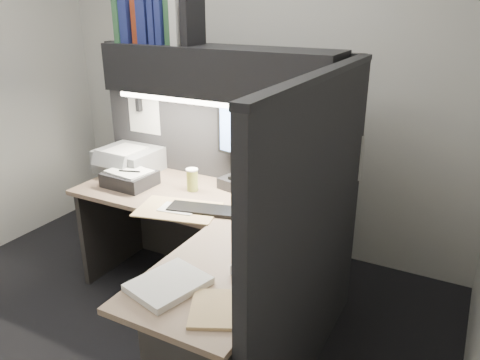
# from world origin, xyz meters

# --- Properties ---
(floor) EXTENTS (3.50, 3.50, 0.00)m
(floor) POSITION_xyz_m (0.00, 0.00, 0.00)
(floor) COLOR black
(floor) RESTS_ON ground
(wall_back) EXTENTS (3.50, 0.04, 2.70)m
(wall_back) POSITION_xyz_m (0.00, 1.50, 1.35)
(wall_back) COLOR beige
(wall_back) RESTS_ON floor
(partition_back) EXTENTS (1.90, 0.06, 1.60)m
(partition_back) POSITION_xyz_m (0.03, 0.93, 0.80)
(partition_back) COLOR black
(partition_back) RESTS_ON floor
(partition_right) EXTENTS (0.06, 1.50, 1.60)m
(partition_right) POSITION_xyz_m (0.98, 0.18, 0.80)
(partition_right) COLOR black
(partition_right) RESTS_ON floor
(desk) EXTENTS (1.70, 1.53, 0.73)m
(desk) POSITION_xyz_m (0.43, -0.00, 0.44)
(desk) COLOR #7E6250
(desk) RESTS_ON floor
(overhead_shelf) EXTENTS (1.55, 0.34, 0.30)m
(overhead_shelf) POSITION_xyz_m (0.12, 0.75, 1.50)
(overhead_shelf) COLOR black
(overhead_shelf) RESTS_ON partition_back
(task_light_tube) EXTENTS (1.32, 0.04, 0.04)m
(task_light_tube) POSITION_xyz_m (0.12, 0.61, 1.33)
(task_light_tube) COLOR white
(task_light_tube) RESTS_ON overhead_shelf
(monitor) EXTENTS (0.52, 0.31, 0.57)m
(monitor) POSITION_xyz_m (0.33, 0.79, 0.96)
(monitor) COLOR black
(monitor) RESTS_ON desk
(keyboard) EXTENTS (0.46, 0.25, 0.02)m
(keyboard) POSITION_xyz_m (0.23, 0.38, 0.74)
(keyboard) COLOR black
(keyboard) RESTS_ON desk
(mousepad) EXTENTS (0.24, 0.22, 0.00)m
(mousepad) POSITION_xyz_m (0.57, 0.54, 0.73)
(mousepad) COLOR navy
(mousepad) RESTS_ON desk
(mouse) EXTENTS (0.09, 0.11, 0.03)m
(mouse) POSITION_xyz_m (0.58, 0.52, 0.75)
(mouse) COLOR black
(mouse) RESTS_ON mousepad
(telephone) EXTENTS (0.30, 0.31, 0.09)m
(telephone) POSITION_xyz_m (0.61, 0.68, 0.78)
(telephone) COLOR #BCAF90
(telephone) RESTS_ON desk
(coffee_cup) EXTENTS (0.09, 0.09, 0.14)m
(coffee_cup) POSITION_xyz_m (-0.01, 0.62, 0.80)
(coffee_cup) COLOR #CAC750
(coffee_cup) RESTS_ON desk
(printer) EXTENTS (0.43, 0.36, 0.17)m
(printer) POSITION_xyz_m (-0.63, 0.72, 0.81)
(printer) COLOR gray
(printer) RESTS_ON desk
(notebook_stack) EXTENTS (0.33, 0.27, 0.09)m
(notebook_stack) POSITION_xyz_m (-0.43, 0.50, 0.78)
(notebook_stack) COLOR black
(notebook_stack) RESTS_ON desk
(open_folder) EXTENTS (0.54, 0.42, 0.01)m
(open_folder) POSITION_xyz_m (0.09, 0.32, 0.73)
(open_folder) COLOR tan
(open_folder) RESTS_ON desk
(paper_stack_a) EXTENTS (0.28, 0.25, 0.05)m
(paper_stack_a) POSITION_xyz_m (0.82, -0.03, 0.75)
(paper_stack_a) COLOR white
(paper_stack_a) RESTS_ON desk
(paper_stack_b) EXTENTS (0.33, 0.37, 0.03)m
(paper_stack_b) POSITION_xyz_m (0.52, -0.37, 0.75)
(paper_stack_b) COLOR white
(paper_stack_b) RESTS_ON desk
(manila_stack) EXTENTS (0.29, 0.32, 0.01)m
(manila_stack) POSITION_xyz_m (0.78, -0.41, 0.74)
(manila_stack) COLOR tan
(manila_stack) RESTS_ON desk
(binder_row) EXTENTS (0.56, 0.26, 0.31)m
(binder_row) POSITION_xyz_m (-0.30, 0.75, 1.79)
(binder_row) COLOR #2A5433
(binder_row) RESTS_ON overhead_shelf
(pinned_papers) EXTENTS (1.76, 1.31, 0.51)m
(pinned_papers) POSITION_xyz_m (0.42, 0.56, 1.05)
(pinned_papers) COLOR white
(pinned_papers) RESTS_ON partition_back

